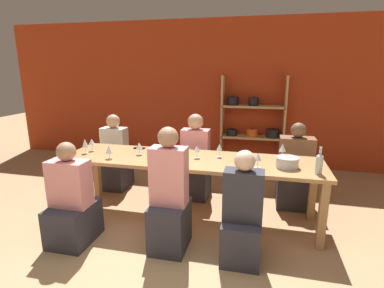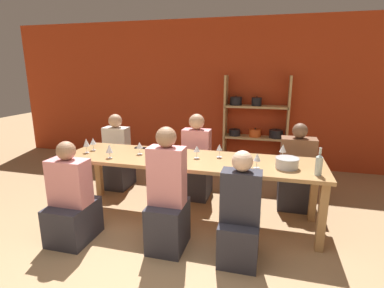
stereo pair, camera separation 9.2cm
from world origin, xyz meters
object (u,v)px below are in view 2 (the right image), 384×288
(person_near_b, at_px, (72,205))
(person_far_b, at_px, (296,177))
(wine_bottle_green, at_px, (319,164))
(wine_glass_red_c, at_px, (86,143))
(wine_glass_empty_d, at_px, (93,141))
(shelf_unit, at_px, (256,130))
(cell_phone, at_px, (140,148))
(mixing_bowl, at_px, (287,162))
(wine_glass_empty_a, at_px, (257,158))
(wine_glass_empty_b, at_px, (219,148))
(person_far_c, at_px, (118,160))
(wine_glass_red_a, at_px, (283,149))
(wine_glass_white_a, at_px, (247,158))
(person_near_a, at_px, (240,221))
(person_far_a, at_px, (196,166))
(dining_table, at_px, (190,165))
(person_near_c, at_px, (168,205))
(wine_glass_red_b, at_px, (197,149))
(wine_glass_empty_c, at_px, (140,145))
(wine_glass_red_d, at_px, (109,149))

(person_near_b, bearing_deg, person_far_b, 32.52)
(wine_bottle_green, xyz_separation_m, wine_glass_red_c, (-2.71, 0.13, 0.01))
(wine_bottle_green, bearing_deg, wine_glass_empty_d, 174.62)
(shelf_unit, relative_size, cell_phone, 10.93)
(mixing_bowl, relative_size, cell_phone, 1.62)
(wine_glass_empty_a, relative_size, wine_glass_empty_d, 1.01)
(wine_glass_empty_a, xyz_separation_m, wine_glass_red_c, (-2.11, 0.07, 0.01))
(shelf_unit, xyz_separation_m, wine_glass_red_c, (-1.97, -2.29, 0.18))
(wine_glass_empty_b, height_order, person_far_c, person_far_c)
(wine_glass_red_a, xyz_separation_m, wine_glass_red_c, (-2.38, -0.33, -0.00))
(wine_glass_white_a, relative_size, person_near_a, 0.15)
(wine_glass_empty_d, relative_size, person_far_a, 0.13)
(shelf_unit, xyz_separation_m, person_far_c, (-2.01, -1.47, -0.30))
(person_near_a, xyz_separation_m, person_near_b, (-1.77, -0.10, -0.01))
(wine_glass_red_c, bearing_deg, wine_glass_red_a, 7.80)
(wine_glass_white_a, relative_size, wine_glass_empty_d, 1.02)
(dining_table, distance_m, wine_glass_red_c, 1.34)
(wine_glass_empty_d, relative_size, person_near_c, 0.13)
(person_far_c, bearing_deg, person_near_c, 133.36)
(shelf_unit, xyz_separation_m, wine_glass_empty_a, (0.14, -2.36, 0.17))
(mixing_bowl, bearing_deg, shelf_unit, 101.12)
(wine_glass_empty_d, distance_m, person_far_a, 1.45)
(wine_glass_red_b, bearing_deg, wine_glass_empty_d, -179.95)
(wine_bottle_green, bearing_deg, person_near_b, -167.49)
(wine_glass_red_c, distance_m, person_near_b, 0.88)
(person_near_b, bearing_deg, wine_glass_white_a, 18.25)
(wine_bottle_green, bearing_deg, wine_glass_red_c, 177.24)
(wine_glass_white_a, bearing_deg, mixing_bowl, 15.36)
(wine_glass_empty_a, xyz_separation_m, person_near_b, (-1.88, -0.61, -0.50))
(person_far_b, distance_m, person_near_c, 1.92)
(wine_glass_red_a, height_order, person_near_c, person_near_c)
(wine_glass_red_b, relative_size, wine_glass_empty_d, 0.93)
(wine_glass_white_a, xyz_separation_m, cell_phone, (-1.44, 0.47, -0.11))
(person_near_a, bearing_deg, wine_glass_red_a, 67.16)
(wine_bottle_green, distance_m, wine_glass_empty_b, 1.12)
(wine_glass_red_c, bearing_deg, person_far_c, 92.68)
(wine_glass_white_a, xyz_separation_m, person_near_c, (-0.73, -0.47, -0.41))
(wine_glass_empty_d, xyz_separation_m, person_near_c, (1.25, -0.69, -0.42))
(wine_glass_red_a, xyz_separation_m, wine_glass_empty_c, (-1.70, -0.22, -0.02))
(wine_glass_red_b, height_order, wine_glass_empty_c, wine_glass_empty_c)
(wine_glass_red_a, bearing_deg, person_near_a, -112.84)
(wine_glass_white_a, bearing_deg, wine_bottle_green, -2.70)
(wine_glass_empty_a, height_order, person_far_c, person_far_c)
(shelf_unit, xyz_separation_m, person_near_c, (-0.70, -2.85, -0.24))
(wine_glass_red_d, height_order, person_far_a, person_far_a)
(shelf_unit, relative_size, wine_glass_empty_a, 10.38)
(wine_glass_red_b, relative_size, person_near_a, 0.14)
(person_near_b, bearing_deg, wine_glass_empty_b, 32.71)
(wine_glass_red_a, distance_m, person_far_c, 2.52)
(wine_glass_red_c, relative_size, cell_phone, 1.18)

